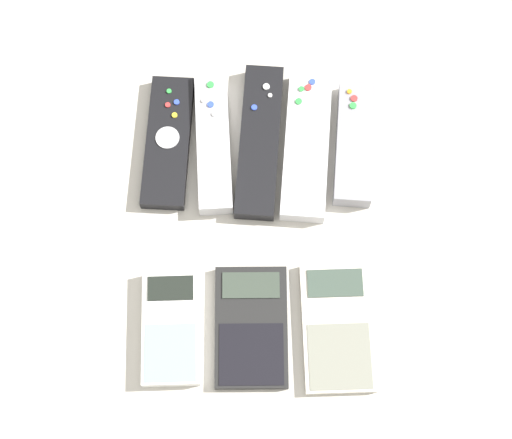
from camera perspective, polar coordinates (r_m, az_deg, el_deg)
ground_plane at (r=1.03m, az=-0.01°, el=-1.58°), size 3.00×3.00×0.00m
remote_0 at (r=1.08m, az=-6.06°, el=5.17°), size 0.06×0.18×0.02m
remote_1 at (r=1.07m, az=-3.03°, el=5.07°), size 0.05×0.18×0.03m
remote_2 at (r=1.07m, az=-0.09°, el=5.24°), size 0.06×0.20×0.02m
remote_3 at (r=1.07m, az=3.21°, el=4.97°), size 0.07×0.20×0.02m
remote_4 at (r=1.07m, az=6.41°, el=5.09°), size 0.06×0.16×0.03m
calculator_0 at (r=1.00m, az=-5.86°, el=-7.20°), size 0.07×0.14×0.02m
calculator_1 at (r=1.00m, az=-0.51°, el=-7.17°), size 0.09×0.14×0.01m
calculator_2 at (r=1.01m, az=5.26°, el=-7.16°), size 0.09×0.16×0.01m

